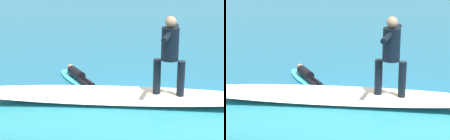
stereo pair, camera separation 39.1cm
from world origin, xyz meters
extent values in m
plane|color=#196084|center=(0.00, 0.00, 0.00)|extent=(120.00, 120.00, 0.00)
ellipsoid|color=teal|center=(-0.01, 2.47, 0.56)|extent=(7.74, 4.35, 1.13)
ellipsoid|color=white|center=(-0.01, 2.47, 1.17)|extent=(6.31, 2.17, 0.08)
ellipsoid|color=#EAE5C6|center=(-1.02, 2.29, 1.17)|extent=(2.15, 0.60, 0.09)
cylinder|color=black|center=(-0.79, 2.29, 1.55)|extent=(0.15, 0.15, 0.68)
cylinder|color=black|center=(-1.25, 2.30, 1.55)|extent=(0.15, 0.15, 0.68)
cylinder|color=black|center=(-1.02, 2.29, 2.20)|extent=(0.33, 0.33, 0.62)
sphere|color=tan|center=(-1.02, 2.29, 2.61)|extent=(0.21, 0.21, 0.21)
cylinder|color=black|center=(-1.01, 2.73, 2.42)|extent=(0.11, 0.55, 0.10)
cylinder|color=black|center=(-1.03, 1.86, 2.42)|extent=(0.11, 0.55, 0.10)
ellipsoid|color=#33B2D1|center=(2.24, -1.61, 0.03)|extent=(1.90, 2.03, 0.07)
cylinder|color=black|center=(2.24, -1.61, 0.21)|extent=(0.72, 0.77, 0.28)
sphere|color=tan|center=(2.56, -1.97, 0.26)|extent=(0.19, 0.19, 0.19)
cylinder|color=black|center=(1.71, -1.13, 0.13)|extent=(0.52, 0.57, 0.12)
cylinder|color=black|center=(1.83, -1.03, 0.13)|extent=(0.52, 0.57, 0.12)
ellipsoid|color=white|center=(3.03, 1.35, 0.08)|extent=(1.44, 1.46, 0.16)
camera|label=1|loc=(-1.97, 10.02, 4.04)|focal=68.88mm
camera|label=2|loc=(-2.35, 9.91, 4.04)|focal=68.88mm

